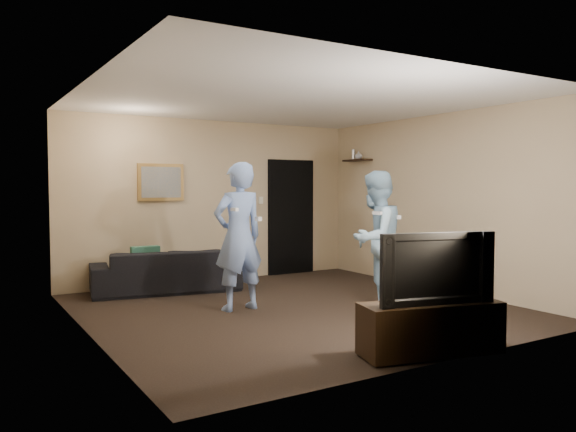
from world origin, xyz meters
TOP-DOWN VIEW (x-y plane):
  - ground at (0.00, 0.00)m, footprint 5.00×5.00m
  - ceiling at (0.00, 0.00)m, footprint 5.00×5.00m
  - wall_back at (0.00, 2.50)m, footprint 5.00×0.04m
  - wall_front at (0.00, -2.50)m, footprint 5.00×0.04m
  - wall_left at (-2.50, 0.00)m, footprint 0.04×5.00m
  - wall_right at (2.50, 0.00)m, footprint 0.04×5.00m
  - sofa at (-1.01, 1.94)m, footprint 2.22×1.18m
  - throw_pillow at (-1.32, 1.94)m, footprint 0.41×0.15m
  - painting_frame at (-0.90, 2.48)m, footprint 0.72×0.05m
  - painting_canvas at (-0.90, 2.45)m, footprint 0.62×0.01m
  - doorway at (1.45, 2.47)m, footprint 0.90×0.06m
  - light_switch at (0.85, 2.48)m, footprint 0.08×0.02m
  - wall_shelf at (2.39, 1.80)m, footprint 0.20×0.60m
  - shelf_vase at (2.39, 1.76)m, footprint 0.14×0.14m
  - shelf_figurine at (2.39, 1.91)m, footprint 0.06×0.06m
  - tv_console at (0.01, -2.30)m, footprint 1.37×0.73m
  - television at (0.01, -2.30)m, footprint 1.12×0.42m
  - wii_player_left at (-0.64, 0.30)m, footprint 0.70×0.53m
  - wii_player_right at (0.91, -0.46)m, footprint 1.00×0.89m

SIDE VIEW (x-z plane):
  - ground at x=0.00m, z-range 0.00..0.00m
  - tv_console at x=0.01m, z-range 0.02..0.48m
  - sofa at x=-1.01m, z-range 0.00..0.62m
  - throw_pillow at x=-1.32m, z-range 0.28..0.68m
  - television at x=0.01m, z-range 0.48..1.13m
  - wii_player_right at x=0.91m, z-range 0.00..1.73m
  - wii_player_left at x=-0.64m, z-range 0.00..1.83m
  - doorway at x=1.45m, z-range 0.00..2.00m
  - wall_back at x=0.00m, z-range 0.00..2.60m
  - wall_front at x=0.00m, z-range 0.00..2.60m
  - wall_left at x=-2.50m, z-range 0.00..2.60m
  - wall_right at x=2.50m, z-range 0.00..2.60m
  - light_switch at x=0.85m, z-range 1.24..1.36m
  - painting_frame at x=-0.90m, z-range 1.32..1.89m
  - painting_canvas at x=-0.90m, z-range 1.37..1.83m
  - wall_shelf at x=2.39m, z-range 1.98..2.00m
  - shelf_vase at x=2.39m, z-range 2.00..2.14m
  - shelf_figurine at x=2.39m, z-range 2.00..2.18m
  - ceiling at x=0.00m, z-range 2.58..2.62m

